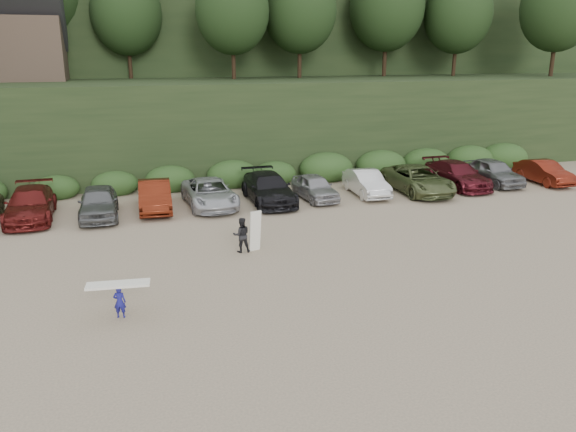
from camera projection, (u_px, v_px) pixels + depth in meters
name	position (u px, v px, depth m)	size (l,w,h in m)	color
ground	(275.00, 275.00, 20.44)	(120.00, 120.00, 0.00)	tan
hillside_backdrop	(164.00, 12.00, 50.20)	(90.00, 41.50, 28.00)	black
parked_cars	(234.00, 191.00, 29.60)	(39.40, 5.97, 1.65)	#B9B9BE
child_surfer	(119.00, 294.00, 17.01)	(1.92, 0.73, 1.13)	navy
adult_surfer	(243.00, 235.00, 22.66)	(1.19, 0.60, 1.71)	black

